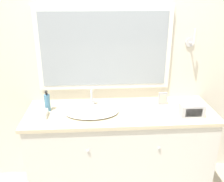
% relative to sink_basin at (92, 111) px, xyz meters
% --- Properties ---
extents(wall_back, '(8.00, 0.18, 2.55)m').
position_rel_sink_basin_xyz_m(wall_back, '(0.26, 0.36, 0.38)').
color(wall_back, silver).
rests_on(wall_back, ground_plane).
extents(vanity_counter, '(1.74, 0.61, 0.88)m').
position_rel_sink_basin_xyz_m(vanity_counter, '(0.27, 0.02, -0.46)').
color(vanity_counter, silver).
rests_on(vanity_counter, ground_plane).
extents(sink_basin, '(0.48, 0.37, 0.16)m').
position_rel_sink_basin_xyz_m(sink_basin, '(0.00, 0.00, 0.00)').
color(sink_basin, white).
rests_on(sink_basin, vanity_counter).
extents(soap_bottle, '(0.05, 0.05, 0.20)m').
position_rel_sink_basin_xyz_m(soap_bottle, '(-0.41, 0.08, 0.06)').
color(soap_bottle, teal).
rests_on(soap_bottle, vanity_counter).
extents(appliance_box, '(0.21, 0.12, 0.11)m').
position_rel_sink_basin_xyz_m(appliance_box, '(0.88, -0.12, 0.04)').
color(appliance_box, '#BCBCC1').
rests_on(appliance_box, vanity_counter).
extents(picture_frame, '(0.08, 0.01, 0.13)m').
position_rel_sink_basin_xyz_m(picture_frame, '(0.69, 0.14, 0.04)').
color(picture_frame, '#B2B2B7').
rests_on(picture_frame, vanity_counter).
extents(hand_towel_near_sink, '(0.14, 0.13, 0.05)m').
position_rel_sink_basin_xyz_m(hand_towel_near_sink, '(-0.46, -0.04, 0.01)').
color(hand_towel_near_sink, white).
rests_on(hand_towel_near_sink, vanity_counter).
extents(metal_tray, '(0.16, 0.11, 0.01)m').
position_rel_sink_basin_xyz_m(metal_tray, '(0.49, -0.08, -0.01)').
color(metal_tray, silver).
rests_on(metal_tray, vanity_counter).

